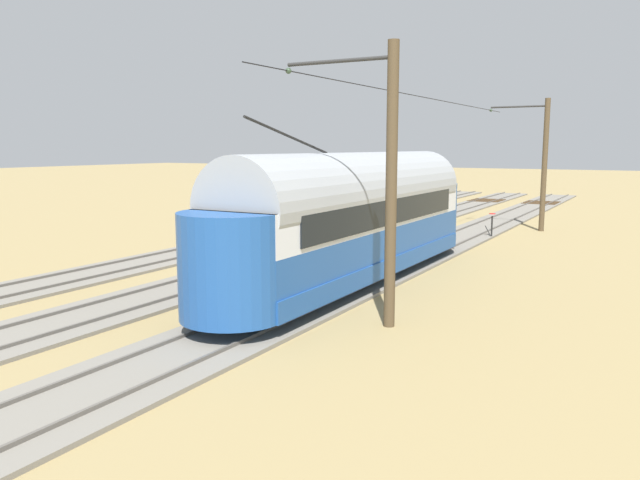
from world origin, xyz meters
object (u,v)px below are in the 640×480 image
Objects in this scene: switch_stand at (492,224)px; catenary_pole_foreground at (543,162)px; vintage_streetcar at (356,216)px; catenary_pole_mid_near at (388,180)px.

catenary_pole_foreground is at bearing -111.18° from switch_stand.
vintage_streetcar is 2.25× the size of catenary_pole_mid_near.
switch_stand is at bearing -84.63° from catenary_pole_mid_near.
catenary_pole_foreground is 1.00× the size of catenary_pole_mid_near.
vintage_streetcar is 12.74× the size of switch_stand.
catenary_pole_mid_near reaches higher than vintage_streetcar.
catenary_pole_foreground is 20.54m from catenary_pole_mid_near.
vintage_streetcar reaches higher than switch_stand.
switch_stand is at bearing 68.82° from catenary_pole_foreground.
catenary_pole_mid_near is (0.00, 20.54, 0.00)m from catenary_pole_foreground.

